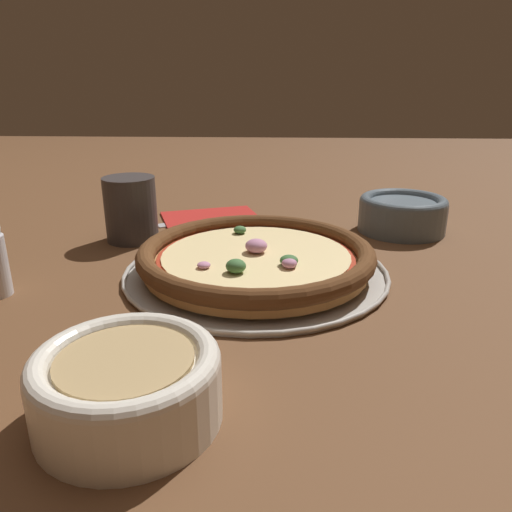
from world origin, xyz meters
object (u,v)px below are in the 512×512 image
Objects in this scene: bowl_near at (127,382)px; drinking_cup at (131,209)px; bowl_far at (402,213)px; napkin at (210,216)px; fork at (195,220)px; pizza_tray at (256,271)px; pizza at (256,257)px.

bowl_near is 0.45m from drinking_cup.
bowl_far reaches higher than napkin.
bowl_near reaches higher than fork.
bowl_near is 0.59m from bowl_far.
napkin is at bearing 109.54° from pizza_tray.
bowl_far is at bearing 41.03° from pizza_tray.
drinking_cup is at bearing 145.56° from pizza.
napkin is 0.03m from fork.
pizza_tray is 1.76× the size of napkin.
napkin is at bearing 91.21° from bowl_near.
bowl_near is 0.99× the size of fork.
pizza is 2.17× the size of bowl_near.
pizza reaches higher than fork.
pizza_tray is 0.28m from napkin.
fork is (-0.12, 0.25, -0.02)m from pizza.
pizza_tray is 0.31m from bowl_far.
bowl_far is 0.36m from fork.
pizza is 0.25m from drinking_cup.
bowl_near is at bearing -105.83° from pizza_tray.
napkin is (-0.10, 0.27, -0.00)m from pizza_tray.
napkin is at bearing 50.93° from drinking_cup.
drinking_cup is (-0.44, -0.07, 0.02)m from bowl_far.
bowl_far reaches higher than pizza_tray.
napkin is at bearing 168.84° from bowl_far.
pizza_tray is 2.40× the size of fork.
fork is at bearing -140.74° from napkin.
napkin is at bearing -173.83° from fork.
bowl_far is 1.42× the size of drinking_cup.
bowl_near is at bearing -122.52° from bowl_far.
drinking_cup is at bearing -129.07° from napkin.
bowl_near is 0.56m from napkin.
pizza_tray is at bearing -138.97° from bowl_far.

